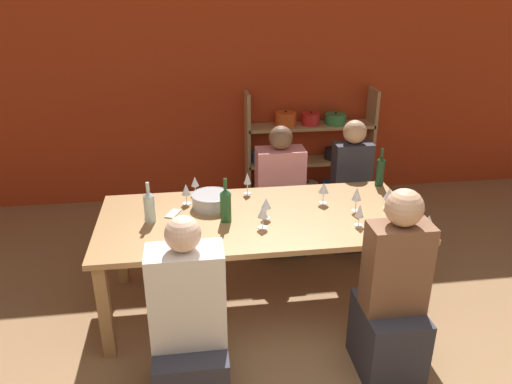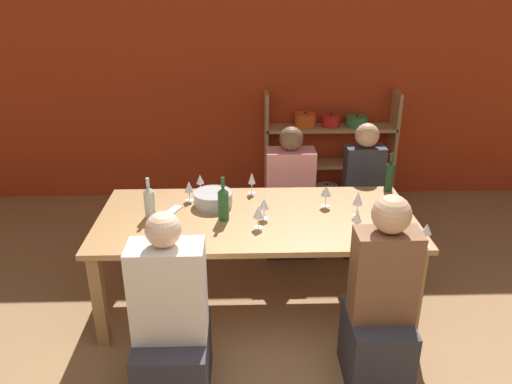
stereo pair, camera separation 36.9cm
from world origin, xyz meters
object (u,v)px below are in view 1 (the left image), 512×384
(wine_glass_empty_c, at_px, (324,188))
(wine_bottle_dark, at_px, (380,170))
(shelf_unit, at_px, (312,157))
(person_near_a, at_px, (391,308))
(wine_glass_red_c, at_px, (263,212))
(wine_glass_red_f, at_px, (195,182))
(wine_glass_white_b, at_px, (429,221))
(wine_glass_red_e, at_px, (389,194))
(person_far_a, at_px, (279,204))
(wine_glass_empty_b, at_px, (186,190))
(person_far_b, at_px, (349,199))
(wine_glass_red_b, at_px, (398,219))
(wine_glass_red_d, at_px, (150,204))
(cell_phone, at_px, (173,214))
(mixing_bowl, at_px, (212,200))
(dining_table, at_px, (258,226))
(person_near_b, at_px, (190,337))
(wine_glass_empty_a, at_px, (360,211))
(wine_bottle_amber, at_px, (149,206))
(wine_glass_white_a, at_px, (266,204))
(wine_glass_red_a, at_px, (247,179))
(wine_glass_white_c, at_px, (357,194))
(wine_bottle_green, at_px, (226,204))

(wine_glass_empty_c, bearing_deg, wine_bottle_dark, 27.15)
(shelf_unit, xyz_separation_m, person_near_a, (-0.19, -2.83, 0.00))
(wine_glass_red_c, height_order, wine_glass_red_f, wine_glass_red_c)
(shelf_unit, relative_size, person_near_a, 1.13)
(wine_glass_red_c, bearing_deg, wine_glass_white_b, -15.34)
(wine_glass_red_e, relative_size, person_far_a, 0.14)
(wine_glass_empty_b, relative_size, person_far_b, 0.13)
(shelf_unit, bearing_deg, wine_glass_red_b, -90.06)
(wine_glass_red_d, relative_size, person_far_b, 0.11)
(wine_glass_red_c, height_order, cell_phone, wine_glass_red_c)
(wine_glass_empty_c, bearing_deg, shelf_unit, 78.48)
(mixing_bowl, distance_m, wine_glass_white_b, 1.57)
(dining_table, relative_size, wine_glass_empty_b, 14.19)
(wine_glass_empty_b, relative_size, person_near_b, 0.13)
(wine_bottle_dark, height_order, wine_glass_empty_a, wine_bottle_dark)
(wine_glass_red_f, bearing_deg, wine_glass_empty_a, -32.32)
(wine_bottle_dark, height_order, wine_glass_red_b, wine_bottle_dark)
(wine_glass_empty_b, bearing_deg, cell_phone, -120.22)
(wine_glass_red_e, height_order, person_far_b, person_far_b)
(wine_bottle_amber, relative_size, person_far_b, 0.25)
(wine_glass_white_a, bearing_deg, mixing_bowl, 146.32)
(wine_glass_empty_b, relative_size, wine_glass_red_d, 1.17)
(wine_glass_empty_b, bearing_deg, wine_glass_red_a, 14.93)
(dining_table, bearing_deg, wine_glass_red_b, -23.57)
(mixing_bowl, height_order, wine_glass_empty_a, wine_glass_empty_a)
(dining_table, xyz_separation_m, wine_glass_white_b, (1.08, -0.48, 0.20))
(wine_glass_red_b, bearing_deg, wine_glass_white_c, 113.76)
(wine_glass_red_a, distance_m, wine_glass_empty_b, 0.51)
(wine_glass_white_c, relative_size, wine_glass_empty_c, 1.13)
(wine_glass_red_d, distance_m, person_far_a, 1.44)
(wine_bottle_green, distance_m, cell_phone, 0.43)
(wine_bottle_amber, xyz_separation_m, wine_glass_red_f, (0.33, 0.45, -0.02))
(wine_glass_red_f, bearing_deg, dining_table, -46.76)
(wine_glass_red_a, distance_m, wine_glass_white_b, 1.43)
(wine_glass_red_c, xyz_separation_m, person_far_a, (0.33, 1.09, -0.45))
(cell_phone, relative_size, person_far_a, 0.14)
(wine_glass_red_c, bearing_deg, cell_phone, 154.25)
(wine_bottle_green, relative_size, person_near_b, 0.27)
(mixing_bowl, distance_m, wine_bottle_green, 0.28)
(shelf_unit, height_order, person_near_b, shelf_unit)
(shelf_unit, distance_m, person_far_a, 1.23)
(shelf_unit, xyz_separation_m, person_far_a, (-0.57, -1.09, -0.05))
(wine_bottle_green, xyz_separation_m, wine_glass_red_f, (-0.21, 0.52, -0.03))
(wine_glass_white_a, bearing_deg, wine_glass_empty_b, 149.49)
(wine_glass_red_c, height_order, person_far_a, person_far_a)
(wine_glass_red_d, bearing_deg, wine_glass_red_b, -16.83)
(wine_bottle_green, xyz_separation_m, wine_glass_empty_a, (0.92, -0.20, -0.02))
(wine_bottle_green, bearing_deg, dining_table, 10.76)
(wine_glass_white_b, relative_size, person_far_a, 0.14)
(wine_glass_red_d, xyz_separation_m, wine_glass_red_e, (1.78, -0.11, 0.01))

